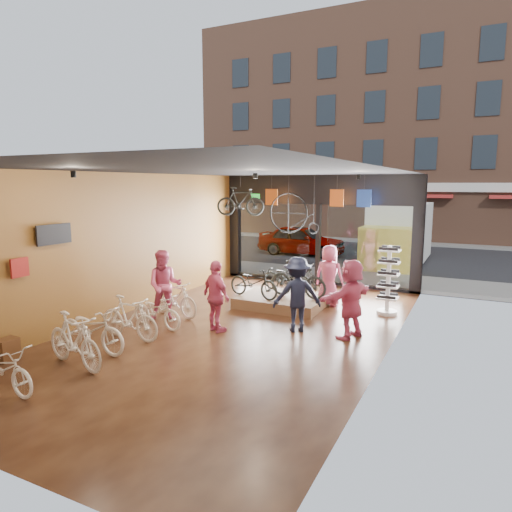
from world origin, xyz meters
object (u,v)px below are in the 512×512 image
Objects in this scene: display_bike_mid at (298,280)px; customer_2 at (216,296)px; display_platform at (282,301)px; hung_bike at (240,201)px; floor_bike_1 at (74,341)px; floor_bike_5 at (175,298)px; customer_3 at (297,294)px; penny_farthing at (296,215)px; display_bike_right at (287,277)px; customer_4 at (329,276)px; floor_bike_3 at (130,318)px; street_car at (301,240)px; display_bike_left at (254,282)px; customer_1 at (165,285)px; floor_bike_2 at (92,329)px; floor_bike_4 at (157,311)px; customer_5 at (351,299)px; sunglasses_rack at (388,280)px; floor_bike_0 at (3,368)px; box_truck at (397,235)px.

display_bike_mid is 3.01m from customer_2.
hung_bike reaches higher than display_platform.
hung_bike reaches higher than floor_bike_1.
floor_bike_5 is 3.40m from customer_3.
penny_farthing reaches higher than display_bike_mid.
customer_4 is at bearing -84.20° from display_bike_right.
customer_2 is (1.48, 1.35, 0.36)m from floor_bike_3.
street_car reaches higher than display_bike_mid.
display_bike_left is 2.59m from customer_1.
display_platform is at bearing -41.75° from display_bike_left.
customer_2 is at bearing -33.69° from floor_bike_2.
customer_3 reaches higher than floor_bike_5.
floor_bike_2 and floor_bike_5 have the same top height.
display_bike_left is at bearing -15.79° from floor_bike_2.
floor_bike_1 is 0.74× the size of display_platform.
display_platform is (1.99, 3.18, -0.27)m from floor_bike_4.
penny_farthing reaches higher than floor_bike_2.
street_car is 12.44m from customer_2.
sunglasses_rack reaches higher than customer_5.
display_bike_right is 3.00m from sunglasses_rack.
customer_2 is 5.15m from hung_bike.
floor_bike_4 is 0.86× the size of customer_1.
display_bike_mid is (3.41, -9.35, 0.09)m from street_car.
penny_farthing is at bearing 17.26° from display_bike_right.
floor_bike_0 is at bearing 165.11° from display_bike_mid.
box_truck is 16.06m from floor_bike_0.
customer_2 is at bearing -178.21° from hung_bike.
customer_3 is (3.18, 1.28, 0.48)m from floor_bike_4.
display_bike_right is at bearing -14.15° from display_bike_left.
floor_bike_3 is 1.97m from floor_bike_5.
customer_4 reaches higher than street_car.
customer_3 reaches higher than display_bike_mid.
customer_3 is at bearing -159.88° from street_car.
customer_1 is 5.30m from penny_farthing.
street_car is 2.43× the size of floor_bike_1.
sunglasses_rack reaches higher than customer_1.
hung_bike is at bearing 58.93° from customer_1.
floor_bike_4 is at bearing 165.30° from display_bike_left.
street_car reaches higher than display_platform.
floor_bike_4 is at bearing -122.03° from display_platform.
customer_1 reaches higher than floor_bike_0.
display_bike_right is at bearing -162.06° from street_car.
display_bike_right is at bearing -164.37° from sunglasses_rack.
customer_3 is (3.38, 0.69, -0.02)m from customer_1.
hung_bike is at bearing 70.77° from display_bike_right.
display_bike_left is 1.28m from display_bike_right.
floor_bike_4 is at bearing -108.12° from box_truck.
display_bike_right is 0.93× the size of customer_2.
display_platform is 1.44× the size of display_bike_left.
penny_farthing is at bearing 1.50° from floor_bike_1.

